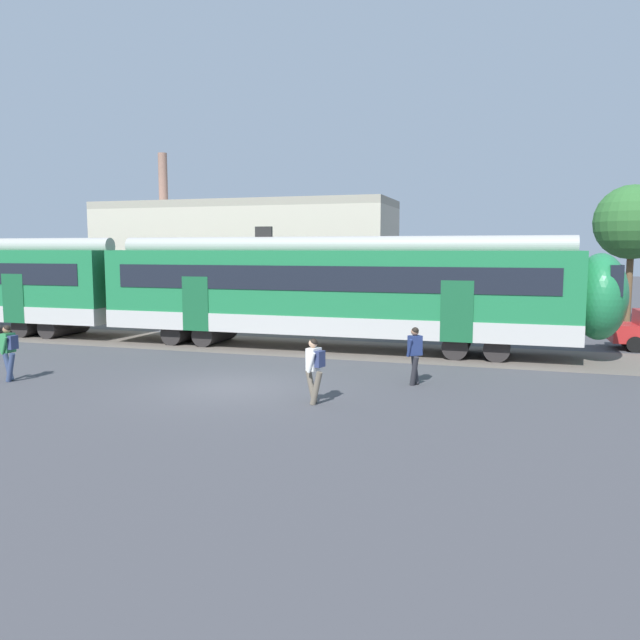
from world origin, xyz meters
The scene contains 8 objects.
ground_plane centered at (0.00, 0.00, 0.00)m, with size 160.00×160.00×0.00m, color #424247.
track_bed centered at (-10.28, 7.37, 0.01)m, with size 80.00×4.40×0.01m, color #605951.
commuter_train centered at (-7.79, 7.37, 2.25)m, with size 38.05×3.07×4.73m.
pedestrian_green centered at (-6.53, -1.13, 0.99)m, with size 0.63×0.55×1.67m.
pedestrian_white centered at (2.82, -1.03, 0.99)m, with size 0.59×0.63×1.67m.
pedestrian_navy centered at (4.87, 1.92, 0.96)m, with size 0.47×0.70×1.67m.
background_building centered at (-6.75, 15.98, 3.21)m, with size 16.30×5.00×9.20m.
street_tree_right centered at (12.88, 18.20, 5.12)m, with size 3.61×3.61×6.96m.
Camera 1 is at (7.50, -15.56, 3.88)m, focal length 35.00 mm.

